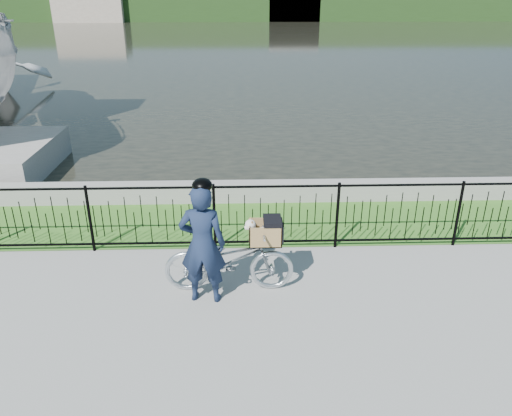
{
  "coord_description": "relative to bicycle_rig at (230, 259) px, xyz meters",
  "views": [
    {
      "loc": [
        -0.56,
        -5.72,
        4.01
      ],
      "look_at": [
        -0.34,
        1.0,
        1.0
      ],
      "focal_mm": 35.0,
      "sensor_mm": 36.0,
      "label": 1
    }
  ],
  "objects": [
    {
      "name": "ground",
      "position": [
        0.73,
        -0.4,
        -0.49
      ],
      "size": [
        120.0,
        120.0,
        0.0
      ],
      "primitive_type": "plane",
      "color": "gray",
      "rests_on": "ground"
    },
    {
      "name": "grass_strip",
      "position": [
        0.73,
        2.2,
        -0.49
      ],
      "size": [
        60.0,
        2.0,
        0.01
      ],
      "primitive_type": "cube",
      "color": "#3B7023",
      "rests_on": "ground"
    },
    {
      "name": "water",
      "position": [
        0.73,
        32.6,
        -0.49
      ],
      "size": [
        120.0,
        120.0,
        0.0
      ],
      "primitive_type": "plane",
      "color": "black",
      "rests_on": "ground"
    },
    {
      "name": "quay_wall",
      "position": [
        0.73,
        3.2,
        -0.29
      ],
      "size": [
        60.0,
        0.3,
        0.4
      ],
      "primitive_type": "cube",
      "color": "gray",
      "rests_on": "ground"
    },
    {
      "name": "fence",
      "position": [
        0.73,
        1.2,
        0.08
      ],
      "size": [
        14.0,
        0.06,
        1.15
      ],
      "primitive_type": null,
      "color": "black",
      "rests_on": "ground"
    },
    {
      "name": "far_treeline",
      "position": [
        0.73,
        59.6,
        1.01
      ],
      "size": [
        120.0,
        6.0,
        3.0
      ],
      "primitive_type": "cube",
      "color": "#213E17",
      "rests_on": "ground"
    },
    {
      "name": "far_building_left",
      "position": [
        -17.27,
        57.6,
        1.51
      ],
      "size": [
        8.0,
        4.0,
        4.0
      ],
      "primitive_type": "cube",
      "color": "#A89886",
      "rests_on": "ground"
    },
    {
      "name": "far_building_right",
      "position": [
        6.73,
        58.1,
        1.11
      ],
      "size": [
        6.0,
        3.0,
        3.2
      ],
      "primitive_type": "cube",
      "color": "#A89886",
      "rests_on": "ground"
    },
    {
      "name": "bicycle_rig",
      "position": [
        0.0,
        0.0,
        0.0
      ],
      "size": [
        1.82,
        0.64,
        1.13
      ],
      "color": "#B4BAC0",
      "rests_on": "ground"
    },
    {
      "name": "cyclist",
      "position": [
        -0.35,
        -0.24,
        0.39
      ],
      "size": [
        0.66,
        0.46,
        1.78
      ],
      "color": "#15203A",
      "rests_on": "ground"
    }
  ]
}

